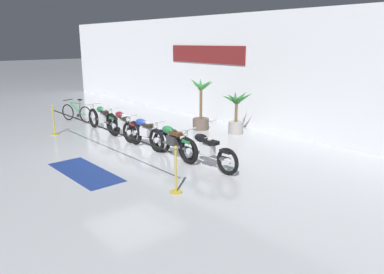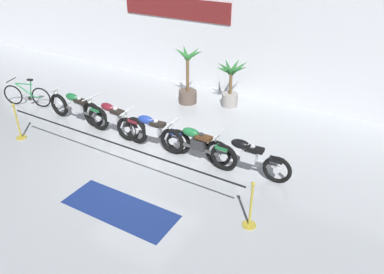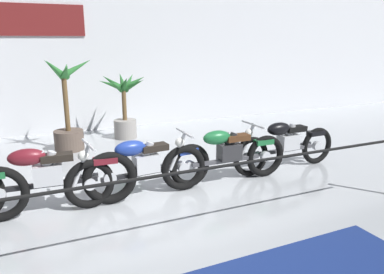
{
  "view_description": "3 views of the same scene",
  "coord_description": "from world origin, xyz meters",
  "px_view_note": "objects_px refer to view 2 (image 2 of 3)",
  "views": [
    {
      "loc": [
        9.42,
        -5.71,
        3.18
      ],
      "look_at": [
        1.46,
        1.15,
        0.49
      ],
      "focal_mm": 35.0,
      "sensor_mm": 36.0,
      "label": 1
    },
    {
      "loc": [
        5.34,
        -6.4,
        5.13
      ],
      "look_at": [
        1.14,
        0.65,
        0.52
      ],
      "focal_mm": 35.0,
      "sensor_mm": 36.0,
      "label": 2
    },
    {
      "loc": [
        -1.42,
        -4.5,
        2.26
      ],
      "look_at": [
        1.07,
        1.06,
        0.65
      ],
      "focal_mm": 35.0,
      "sensor_mm": 36.0,
      "label": 3
    }
  ],
  "objects_px": {
    "potted_palm_right_of_row": "(231,84)",
    "floor_banner": "(120,209)",
    "motorcycle_maroon_1": "(113,119)",
    "stanchion_far_left": "(74,136)",
    "motorcycle_green_3": "(197,145)",
    "motorcycle_green_0": "(78,108)",
    "motorcycle_blue_2": "(152,131)",
    "potted_palm_left_of_row": "(188,83)",
    "stanchion_mid_left": "(250,211)",
    "bicycle": "(27,95)",
    "motorcycle_black_4": "(246,157)"
  },
  "relations": [
    {
      "from": "motorcycle_green_3",
      "to": "floor_banner",
      "type": "height_order",
      "value": "motorcycle_green_3"
    },
    {
      "from": "motorcycle_green_0",
      "to": "motorcycle_black_4",
      "type": "bearing_deg",
      "value": 0.97
    },
    {
      "from": "stanchion_far_left",
      "to": "motorcycle_maroon_1",
      "type": "bearing_deg",
      "value": 93.7
    },
    {
      "from": "bicycle",
      "to": "motorcycle_blue_2",
      "type": "bearing_deg",
      "value": -0.64
    },
    {
      "from": "motorcycle_green_0",
      "to": "motorcycle_green_3",
      "type": "height_order",
      "value": "motorcycle_green_0"
    },
    {
      "from": "potted_palm_right_of_row",
      "to": "floor_banner",
      "type": "bearing_deg",
      "value": -87.05
    },
    {
      "from": "motorcycle_green_0",
      "to": "motorcycle_green_3",
      "type": "bearing_deg",
      "value": -0.57
    },
    {
      "from": "potted_palm_left_of_row",
      "to": "stanchion_mid_left",
      "type": "bearing_deg",
      "value": -47.22
    },
    {
      "from": "potted_palm_right_of_row",
      "to": "motorcycle_blue_2",
      "type": "bearing_deg",
      "value": -100.18
    },
    {
      "from": "motorcycle_black_4",
      "to": "potted_palm_left_of_row",
      "type": "xyz_separation_m",
      "value": [
        -3.33,
        2.84,
        0.23
      ]
    },
    {
      "from": "bicycle",
      "to": "stanchion_mid_left",
      "type": "distance_m",
      "value": 8.64
    },
    {
      "from": "stanchion_mid_left",
      "to": "motorcycle_green_0",
      "type": "bearing_deg",
      "value": 166.05
    },
    {
      "from": "motorcycle_maroon_1",
      "to": "bicycle",
      "type": "relative_size",
      "value": 1.52
    },
    {
      "from": "motorcycle_green_0",
      "to": "floor_banner",
      "type": "xyz_separation_m",
      "value": [
        3.65,
        -2.46,
        -0.47
      ]
    },
    {
      "from": "stanchion_mid_left",
      "to": "floor_banner",
      "type": "relative_size",
      "value": 0.42
    },
    {
      "from": "motorcycle_maroon_1",
      "to": "stanchion_far_left",
      "type": "height_order",
      "value": "stanchion_far_left"
    },
    {
      "from": "motorcycle_maroon_1",
      "to": "stanchion_far_left",
      "type": "xyz_separation_m",
      "value": [
        0.1,
        -1.51,
        0.22
      ]
    },
    {
      "from": "potted_palm_left_of_row",
      "to": "floor_banner",
      "type": "xyz_separation_m",
      "value": [
        1.61,
        -5.39,
        -0.69
      ]
    },
    {
      "from": "motorcycle_green_0",
      "to": "floor_banner",
      "type": "height_order",
      "value": "motorcycle_green_0"
    },
    {
      "from": "motorcycle_green_3",
      "to": "motorcycle_green_0",
      "type": "bearing_deg",
      "value": 179.43
    },
    {
      "from": "bicycle",
      "to": "potted_palm_left_of_row",
      "type": "distance_m",
      "value": 5.25
    },
    {
      "from": "motorcycle_green_0",
      "to": "bicycle",
      "type": "distance_m",
      "value": 2.34
    },
    {
      "from": "motorcycle_green_3",
      "to": "stanchion_far_left",
      "type": "xyz_separation_m",
      "value": [
        -2.61,
        -1.49,
        0.23
      ]
    },
    {
      "from": "motorcycle_green_0",
      "to": "motorcycle_black_4",
      "type": "relative_size",
      "value": 1.12
    },
    {
      "from": "motorcycle_black_4",
      "to": "stanchion_far_left",
      "type": "height_order",
      "value": "stanchion_far_left"
    },
    {
      "from": "motorcycle_green_3",
      "to": "stanchion_mid_left",
      "type": "relative_size",
      "value": 2.08
    },
    {
      "from": "motorcycle_black_4",
      "to": "potted_palm_left_of_row",
      "type": "relative_size",
      "value": 1.11
    },
    {
      "from": "motorcycle_black_4",
      "to": "stanchion_far_left",
      "type": "relative_size",
      "value": 0.31
    },
    {
      "from": "motorcycle_black_4",
      "to": "motorcycle_maroon_1",
      "type": "bearing_deg",
      "value": -178.4
    },
    {
      "from": "potted_palm_right_of_row",
      "to": "stanchion_mid_left",
      "type": "height_order",
      "value": "potted_palm_right_of_row"
    },
    {
      "from": "stanchion_mid_left",
      "to": "floor_banner",
      "type": "distance_m",
      "value": 2.7
    },
    {
      "from": "motorcycle_green_3",
      "to": "bicycle",
      "type": "relative_size",
      "value": 1.36
    },
    {
      "from": "motorcycle_green_0",
      "to": "potted_palm_left_of_row",
      "type": "relative_size",
      "value": 1.25
    },
    {
      "from": "stanchion_far_left",
      "to": "motorcycle_green_0",
      "type": "bearing_deg",
      "value": 134.25
    },
    {
      "from": "motorcycle_green_0",
      "to": "motorcycle_blue_2",
      "type": "distance_m",
      "value": 2.73
    },
    {
      "from": "motorcycle_maroon_1",
      "to": "stanchion_mid_left",
      "type": "relative_size",
      "value": 2.32
    },
    {
      "from": "stanchion_far_left",
      "to": "stanchion_mid_left",
      "type": "height_order",
      "value": "same"
    },
    {
      "from": "motorcycle_blue_2",
      "to": "bicycle",
      "type": "bearing_deg",
      "value": 179.36
    },
    {
      "from": "motorcycle_green_0",
      "to": "stanchion_mid_left",
      "type": "distance_m",
      "value": 6.35
    },
    {
      "from": "motorcycle_maroon_1",
      "to": "bicycle",
      "type": "xyz_separation_m",
      "value": [
        -3.73,
        0.05,
        -0.11
      ]
    },
    {
      "from": "motorcycle_blue_2",
      "to": "motorcycle_green_0",
      "type": "bearing_deg",
      "value": 179.47
    },
    {
      "from": "potted_palm_right_of_row",
      "to": "stanchion_mid_left",
      "type": "distance_m",
      "value": 5.71
    },
    {
      "from": "motorcycle_blue_2",
      "to": "motorcycle_maroon_1",
      "type": "bearing_deg",
      "value": 179.79
    },
    {
      "from": "motorcycle_blue_2",
      "to": "motorcycle_green_3",
      "type": "bearing_deg",
      "value": -0.65
    },
    {
      "from": "stanchion_far_left",
      "to": "floor_banner",
      "type": "bearing_deg",
      "value": -23.2
    },
    {
      "from": "motorcycle_green_0",
      "to": "motorcycle_blue_2",
      "type": "relative_size",
      "value": 1.08
    },
    {
      "from": "motorcycle_blue_2",
      "to": "stanchion_far_left",
      "type": "relative_size",
      "value": 0.33
    },
    {
      "from": "motorcycle_green_3",
      "to": "stanchion_far_left",
      "type": "relative_size",
      "value": 0.32
    },
    {
      "from": "motorcycle_green_0",
      "to": "motorcycle_black_4",
      "type": "xyz_separation_m",
      "value": [
        5.36,
        0.09,
        -0.01
      ]
    },
    {
      "from": "stanchion_far_left",
      "to": "potted_palm_left_of_row",
      "type": "bearing_deg",
      "value": 83.06
    }
  ]
}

